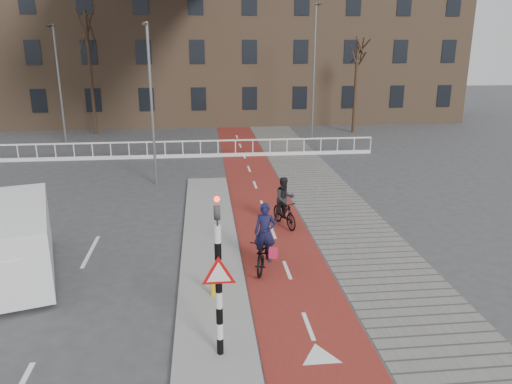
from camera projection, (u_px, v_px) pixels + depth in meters
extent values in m
plane|color=#38383A|center=(241.00, 308.00, 12.51)|extent=(120.00, 120.00, 0.00)
cube|color=maroon|center=(257.00, 191.00, 22.17)|extent=(2.50, 60.00, 0.01)
cube|color=slate|center=(319.00, 189.00, 22.45)|extent=(3.00, 60.00, 0.01)
cube|color=gray|center=(210.00, 245.00, 16.22)|extent=(1.80, 16.00, 0.12)
cylinder|color=black|center=(219.00, 292.00, 10.09)|extent=(0.14, 0.14, 2.88)
imported|color=black|center=(217.00, 206.00, 9.55)|extent=(0.13, 0.16, 0.80)
cylinder|color=#FF0C05|center=(217.00, 199.00, 9.37)|extent=(0.11, 0.02, 0.11)
cylinder|color=gold|center=(213.00, 282.00, 12.76)|extent=(0.12, 0.12, 0.79)
imported|color=black|center=(265.00, 252.00, 14.55)|extent=(1.23, 2.02, 1.00)
imported|color=#151538|center=(265.00, 233.00, 14.37)|extent=(0.74, 0.60, 1.75)
cube|color=#D01D47|center=(273.00, 253.00, 14.01)|extent=(0.28, 0.22, 0.29)
imported|color=black|center=(284.00, 213.00, 17.84)|extent=(0.99, 1.74, 1.01)
imported|color=black|center=(284.00, 199.00, 17.69)|extent=(0.92, 0.81, 1.58)
cube|color=white|center=(13.00, 241.00, 13.88)|extent=(3.16, 5.08, 1.90)
cube|color=#1A7B42|center=(49.00, 243.00, 14.01)|extent=(0.88, 2.91, 0.55)
cylinder|color=black|center=(49.00, 285.00, 12.98)|extent=(0.42, 0.70, 0.66)
cylinder|color=black|center=(47.00, 241.00, 15.82)|extent=(0.42, 0.70, 0.66)
cube|color=silver|center=(128.00, 142.00, 27.89)|extent=(28.00, 0.08, 0.08)
cube|color=silver|center=(130.00, 157.00, 28.13)|extent=(28.00, 0.10, 0.20)
cube|color=#7F6047|center=(174.00, 45.00, 40.88)|extent=(46.00, 10.00, 12.00)
cylinder|color=black|center=(91.00, 74.00, 34.46)|extent=(0.22, 0.22, 8.32)
cylinder|color=black|center=(356.00, 88.00, 35.39)|extent=(0.24, 0.24, 6.35)
cylinder|color=slate|center=(152.00, 107.00, 22.14)|extent=(0.12, 0.12, 7.20)
cylinder|color=slate|center=(60.00, 86.00, 31.22)|extent=(0.12, 0.12, 7.36)
cylinder|color=slate|center=(314.00, 74.00, 32.56)|extent=(0.12, 0.12, 8.67)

